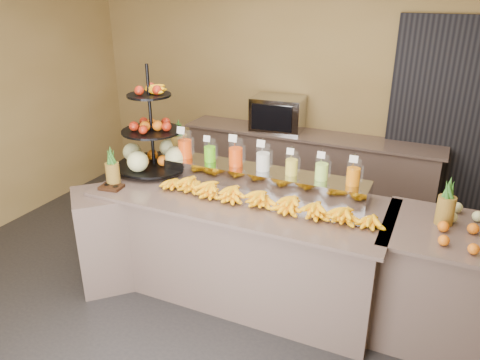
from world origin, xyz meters
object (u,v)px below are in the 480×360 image
Objects in this scene: banana_heap at (263,196)px; right_fruit_pile at (463,227)px; pitcher_tray at (263,178)px; fruit_stand at (157,146)px; condiment_caddy at (111,187)px; oven_warmer at (278,114)px.

right_fruit_pile reaches higher than banana_heap.
right_fruit_pile reaches higher than pitcher_tray.
pitcher_tray is 1.64m from right_fruit_pile.
fruit_stand is at bearing -175.50° from pitcher_tray.
fruit_stand is 5.34× the size of condiment_caddy.
oven_warmer reaches higher than pitcher_tray.
oven_warmer is (-0.48, 1.67, 0.13)m from pitcher_tray.
oven_warmer is at bearing 137.81° from right_fruit_pile.
oven_warmer is (-0.62, 2.02, 0.13)m from banana_heap.
banana_heap is at bearing -175.58° from right_fruit_pile.
banana_heap is at bearing -23.64° from fruit_stand.
right_fruit_pile is 0.68× the size of oven_warmer.
pitcher_tray is 1.74m from oven_warmer.
right_fruit_pile is at bearing 7.67° from condiment_caddy.
pitcher_tray is 1.85× the size of fruit_stand.
banana_heap reaches higher than condiment_caddy.
condiment_caddy is at bearing -168.74° from banana_heap.
fruit_stand is (-1.17, 0.27, 0.18)m from banana_heap.
oven_warmer reaches higher than right_fruit_pile.
banana_heap is at bearing -67.83° from pitcher_tray.
right_fruit_pile is at bearing -46.72° from oven_warmer.
pitcher_tray is 0.38m from banana_heap.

